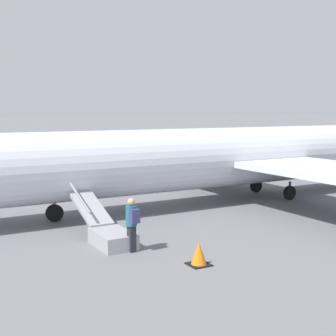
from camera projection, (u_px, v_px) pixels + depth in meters
The scene contains 5 objects.
ground_plane at pixel (230, 201), 23.36m from camera, with size 600.00×600.00×0.00m, color slate.
airplane_main at pixel (248, 155), 23.60m from camera, with size 34.30×25.95×7.51m.
boarding_stairs at pixel (108, 232), 15.84m from camera, with size 1.13×4.04×1.82m.
passenger at pixel (132, 221), 14.80m from camera, with size 0.36×0.54×1.74m.
traffic_cone_near_stairs at pixel (199, 254), 13.62m from camera, with size 0.63×0.63×0.69m.
Camera 1 is at (13.77, 18.66, 4.49)m, focal length 50.00 mm.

